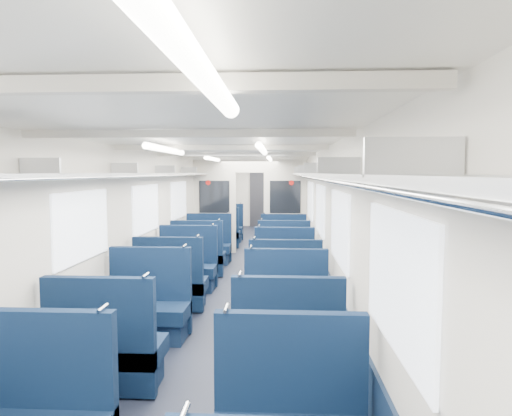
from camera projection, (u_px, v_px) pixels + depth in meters
name	position (u px, v px, depth m)	size (l,w,h in m)	color
floor	(236.00, 288.00, 7.75)	(2.80, 18.00, 0.01)	black
ceiling	(236.00, 152.00, 7.57)	(2.80, 18.00, 0.01)	silver
wall_left	(156.00, 220.00, 7.74)	(0.02, 18.00, 2.35)	beige
dado_left	(157.00, 267.00, 7.80)	(0.03, 17.90, 0.70)	black
wall_right	(318.00, 221.00, 7.59)	(0.02, 18.00, 2.35)	beige
dado_right	(317.00, 269.00, 7.65)	(0.03, 17.90, 0.70)	black
wall_far	(260.00, 195.00, 16.62)	(2.80, 0.02, 2.35)	beige
luggage_rack_left	(166.00, 174.00, 7.66)	(0.36, 17.40, 0.18)	#B2B5BA
luggage_rack_right	(307.00, 174.00, 7.53)	(0.36, 17.40, 0.18)	#B2B5BA
windows	(233.00, 208.00, 7.19)	(2.78, 15.60, 0.75)	white
ceiling_fittings	(234.00, 155.00, 7.31)	(2.70, 16.06, 0.11)	beige
end_door	(260.00, 199.00, 16.57)	(0.75, 0.06, 2.00)	black
bulkhead	(250.00, 204.00, 11.05)	(2.80, 0.10, 2.35)	beige
seat_8	(106.00, 353.00, 4.09)	(1.00, 0.55, 1.12)	#0B1D39
seat_9	(287.00, 353.00, 4.10)	(1.00, 0.55, 1.12)	#0B1D39
seat_10	(148.00, 310.00, 5.38)	(1.00, 0.55, 1.12)	#0B1D39
seat_11	(286.00, 313.00, 5.25)	(1.00, 0.55, 1.12)	#0B1D39
seat_12	(171.00, 286.00, 6.50)	(1.00, 0.55, 1.12)	#0B1D39
seat_13	(285.00, 291.00, 6.26)	(1.00, 0.55, 1.12)	#0B1D39
seat_14	(187.00, 269.00, 7.64)	(1.00, 0.55, 1.12)	#0B1D39
seat_15	(284.00, 273.00, 7.36)	(1.00, 0.55, 1.12)	#0B1D39
seat_16	(198.00, 258.00, 8.66)	(1.00, 0.55, 1.12)	#0B1D39
seat_17	(284.00, 258.00, 8.70)	(1.00, 0.55, 1.12)	#0B1D39
seat_18	(208.00, 248.00, 9.85)	(1.00, 0.55, 1.12)	#0B1D39
seat_19	(283.00, 249.00, 9.71)	(1.00, 0.55, 1.12)	#0B1D39
seat_20	(221.00, 235.00, 11.88)	(1.00, 0.55, 1.12)	#0B1D39
seat_21	(283.00, 235.00, 11.80)	(1.00, 0.55, 1.12)	#0B1D39
seat_22	(226.00, 230.00, 12.99)	(1.00, 0.55, 1.12)	#0B1D39
seat_23	(283.00, 230.00, 12.99)	(1.00, 0.55, 1.12)	#0B1D39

